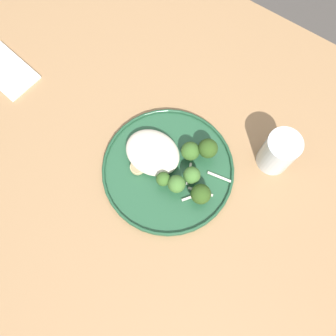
% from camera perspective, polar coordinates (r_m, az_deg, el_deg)
% --- Properties ---
extents(ground, '(6.00, 6.00, 0.00)m').
position_cam_1_polar(ground, '(1.53, -0.13, -8.33)').
color(ground, '#47423D').
extents(wooden_dining_table, '(1.40, 1.00, 0.74)m').
position_cam_1_polar(wooden_dining_table, '(0.88, -0.23, -1.17)').
color(wooden_dining_table, '#9E754C').
rests_on(wooden_dining_table, ground).
extents(dinner_plate, '(0.29, 0.29, 0.02)m').
position_cam_1_polar(dinner_plate, '(0.80, 0.00, -0.26)').
color(dinner_plate, '#235133').
rests_on(dinner_plate, wooden_dining_table).
extents(noodle_bed, '(0.12, 0.10, 0.03)m').
position_cam_1_polar(noodle_bed, '(0.79, -2.48, 2.40)').
color(noodle_bed, beige).
rests_on(noodle_bed, dinner_plate).
extents(seared_scallop_large_seared, '(0.02, 0.02, 0.02)m').
position_cam_1_polar(seared_scallop_large_seared, '(0.80, -0.76, 3.25)').
color(seared_scallop_large_seared, beige).
rests_on(seared_scallop_large_seared, dinner_plate).
extents(seared_scallop_right_edge, '(0.02, 0.02, 0.02)m').
position_cam_1_polar(seared_scallop_right_edge, '(0.79, -3.02, 0.55)').
color(seared_scallop_right_edge, '#E5C689').
rests_on(seared_scallop_right_edge, dinner_plate).
extents(seared_scallop_center_golden, '(0.03, 0.03, 0.01)m').
position_cam_1_polar(seared_scallop_center_golden, '(0.79, -4.81, 0.11)').
color(seared_scallop_center_golden, '#E5C689').
rests_on(seared_scallop_center_golden, dinner_plate).
extents(seared_scallop_rear_pale, '(0.02, 0.02, 0.02)m').
position_cam_1_polar(seared_scallop_rear_pale, '(0.80, -4.22, 3.18)').
color(seared_scallop_rear_pale, '#E5C689').
rests_on(seared_scallop_rear_pale, dinner_plate).
extents(seared_scallop_tiny_bay, '(0.02, 0.02, 0.01)m').
position_cam_1_polar(seared_scallop_tiny_bay, '(0.80, -2.69, 3.43)').
color(seared_scallop_tiny_bay, '#E5C689').
rests_on(seared_scallop_tiny_bay, dinner_plate).
extents(seared_scallop_left_edge, '(0.04, 0.04, 0.02)m').
position_cam_1_polar(seared_scallop_left_edge, '(0.79, -2.72, 2.00)').
color(seared_scallop_left_edge, beige).
rests_on(seared_scallop_left_edge, dinner_plate).
extents(broccoli_floret_tall_stalk, '(0.04, 0.04, 0.06)m').
position_cam_1_polar(broccoli_floret_tall_stalk, '(0.75, 5.18, -4.11)').
color(broccoli_floret_tall_stalk, '#89A356').
rests_on(broccoli_floret_tall_stalk, dinner_plate).
extents(broccoli_floret_small_sprig, '(0.04, 0.04, 0.06)m').
position_cam_1_polar(broccoli_floret_small_sprig, '(0.75, 1.36, -2.56)').
color(broccoli_floret_small_sprig, '#89A356').
rests_on(broccoli_floret_small_sprig, dinner_plate).
extents(broccoli_floret_left_leaning, '(0.03, 0.03, 0.05)m').
position_cam_1_polar(broccoli_floret_left_leaning, '(0.76, -0.75, -1.77)').
color(broccoli_floret_left_leaning, '#7A994C').
rests_on(broccoli_floret_left_leaning, dinner_plate).
extents(broccoli_floret_beside_noodles, '(0.04, 0.04, 0.05)m').
position_cam_1_polar(broccoli_floret_beside_noodles, '(0.76, 3.95, -0.89)').
color(broccoli_floret_beside_noodles, '#89A356').
rests_on(broccoli_floret_beside_noodles, dinner_plate).
extents(broccoli_floret_right_tilted, '(0.04, 0.04, 0.05)m').
position_cam_1_polar(broccoli_floret_right_tilted, '(0.78, 3.55, 2.66)').
color(broccoli_floret_right_tilted, '#89A356').
rests_on(broccoli_floret_right_tilted, dinner_plate).
extents(broccoli_floret_rear_charred, '(0.04, 0.04, 0.06)m').
position_cam_1_polar(broccoli_floret_rear_charred, '(0.77, 6.29, 3.05)').
color(broccoli_floret_rear_charred, '#89A356').
rests_on(broccoli_floret_rear_charred, dinner_plate).
extents(onion_sliver_curled_piece, '(0.02, 0.05, 0.00)m').
position_cam_1_polar(onion_sliver_curled_piece, '(0.79, 3.33, -0.90)').
color(onion_sliver_curled_piece, silver).
rests_on(onion_sliver_curled_piece, dinner_plate).
extents(onion_sliver_short_strip, '(0.06, 0.02, 0.00)m').
position_cam_1_polar(onion_sliver_short_strip, '(0.79, 8.17, -1.44)').
color(onion_sliver_short_strip, silver).
rests_on(onion_sliver_short_strip, dinner_plate).
extents(onion_sliver_long_sliver, '(0.03, 0.04, 0.00)m').
position_cam_1_polar(onion_sliver_long_sliver, '(0.77, 3.87, -4.51)').
color(onion_sliver_long_sliver, silver).
rests_on(onion_sliver_long_sliver, dinner_plate).
extents(onion_sliver_pale_crescent, '(0.05, 0.02, 0.00)m').
position_cam_1_polar(onion_sliver_pale_crescent, '(0.78, 5.13, -3.73)').
color(onion_sliver_pale_crescent, silver).
rests_on(onion_sliver_pale_crescent, dinner_plate).
extents(water_glass, '(0.07, 0.07, 0.10)m').
position_cam_1_polar(water_glass, '(0.80, 16.86, 2.26)').
color(water_glass, silver).
rests_on(water_glass, wooden_dining_table).
extents(folded_napkin, '(0.16, 0.11, 0.01)m').
position_cam_1_polar(folded_napkin, '(0.99, -24.08, 13.80)').
color(folded_napkin, white).
rests_on(folded_napkin, wooden_dining_table).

